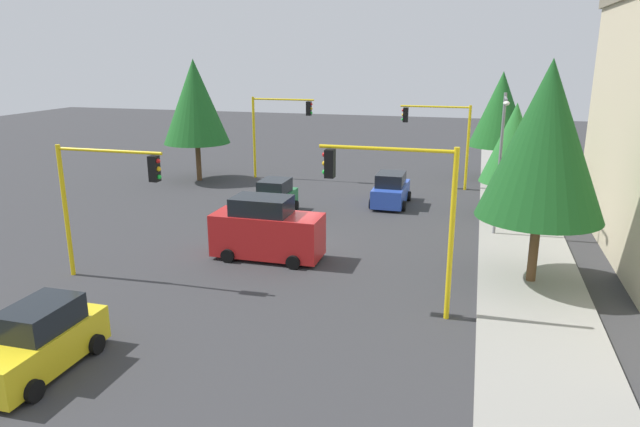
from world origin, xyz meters
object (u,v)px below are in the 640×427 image
traffic_signal_far_right (277,122)px  street_lamp_curbside (501,151)px  tree_roadside_mid (514,143)px  traffic_signal_near_right (103,187)px  car_green (274,199)px  tree_roadside_far (501,109)px  tree_roadside_near (545,141)px  tree_opposite_side (195,102)px  car_yellow (40,342)px  delivery_van_red (267,230)px  car_blue (391,190)px  traffic_signal_far_left (440,130)px  traffic_signal_near_left (399,197)px

traffic_signal_far_right → street_lamp_curbside: 18.18m
street_lamp_curbside → tree_roadside_mid: size_ratio=1.12×
traffic_signal_near_right → car_green: bearing=164.6°
tree_roadside_far → street_lamp_curbside: bearing=-1.2°
traffic_signal_far_right → tree_roadside_near: size_ratio=0.68×
traffic_signal_far_right → tree_opposite_side: bearing=-69.3°
traffic_signal_far_right → traffic_signal_near_right: (20.00, 0.07, -0.31)m
tree_opposite_side → tree_roadside_far: tree_opposite_side is taller
tree_roadside_mid → tree_opposite_side: bearing=-100.8°
tree_roadside_near → car_green: (-6.83, -13.17, -4.76)m
traffic_signal_far_right → car_yellow: bearing=5.0°
tree_roadside_mid → delivery_van_red: size_ratio=1.30×
tree_roadside_near → car_blue: tree_roadside_near is taller
tree_opposite_side → delivery_van_red: bearing=36.8°
traffic_signal_far_left → car_green: 12.78m
tree_roadside_near → car_green: size_ratio=2.36×
tree_roadside_mid → traffic_signal_far_right: bearing=-110.9°
traffic_signal_near_right → car_yellow: bearing=19.2°
tree_roadside_far → delivery_van_red: 22.68m
car_yellow → traffic_signal_near_right: bearing=-160.8°
tree_roadside_far → car_yellow: bearing=-22.9°
traffic_signal_near_left → delivery_van_red: 7.96m
delivery_van_red → tree_opposite_side: bearing=-143.2°
traffic_signal_near_left → tree_roadside_mid: bearing=163.0°
traffic_signal_far_left → traffic_signal_near_right: traffic_signal_far_left is taller
traffic_signal_far_right → tree_opposite_side: size_ratio=0.69×
traffic_signal_far_right → car_green: traffic_signal_far_right is taller
traffic_signal_far_right → car_blue: size_ratio=1.46×
car_blue → tree_opposite_side: bearing=-103.0°
traffic_signal_near_right → tree_roadside_near: 16.74m
street_lamp_curbside → traffic_signal_near_left: bearing=-19.9°
traffic_signal_near_left → traffic_signal_near_right: size_ratio=1.10×
traffic_signal_far_right → traffic_signal_near_right: bearing=0.2°
traffic_signal_far_right → traffic_signal_far_left: bearing=90.0°
delivery_van_red → car_blue: size_ratio=1.20×
tree_opposite_side → traffic_signal_far_left: bearing=96.8°
street_lamp_curbside → tree_roadside_far: tree_roadside_far is taller
traffic_signal_far_right → tree_roadside_far: 15.76m
traffic_signal_near_left → delivery_van_red: bearing=-122.6°
tree_opposite_side → tree_roadside_near: bearing=56.9°
delivery_van_red → car_green: (-6.83, -2.15, -0.39)m
traffic_signal_near_left → tree_roadside_far: size_ratio=0.77×
traffic_signal_near_left → tree_roadside_mid: size_ratio=0.94×
traffic_signal_near_left → traffic_signal_far_right: bearing=-150.2°
delivery_van_red → traffic_signal_near_left: bearing=57.4°
traffic_signal_near_right → car_yellow: 7.46m
traffic_signal_far_left → tree_roadside_far: (-4.00, 3.82, 1.05)m
traffic_signal_near_right → tree_opposite_side: bearing=-163.4°
street_lamp_curbside → car_green: 12.42m
street_lamp_curbside → car_yellow: 20.73m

